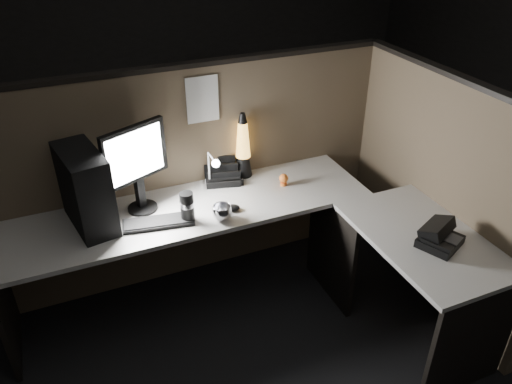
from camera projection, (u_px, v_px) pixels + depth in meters
name	position (u px, v px, depth m)	size (l,w,h in m)	color
floor	(249.00, 353.00, 3.02)	(6.00, 6.00, 0.00)	black
room_shell	(246.00, 100.00, 2.18)	(6.00, 6.00, 6.00)	silver
partition_back	(195.00, 177.00, 3.36)	(2.66, 0.06, 1.50)	brown
partition_right	(436.00, 195.00, 3.16)	(0.06, 1.66, 1.50)	brown
desk	(259.00, 247.00, 2.98)	(2.60, 1.60, 0.73)	#B1AFA8
pc_tower	(86.00, 189.00, 2.81)	(0.20, 0.44, 0.47)	black
monitor	(136.00, 161.00, 2.90)	(0.40, 0.21, 0.54)	black
keyboard	(158.00, 222.00, 2.92)	(0.41, 0.14, 0.02)	black
mouse	(232.00, 208.00, 3.04)	(0.09, 0.07, 0.04)	black
clip_lamp	(213.00, 170.00, 3.17)	(0.05, 0.20, 0.26)	silver
organizer	(222.00, 175.00, 3.34)	(0.27, 0.25, 0.17)	black
lava_lamp	(243.00, 150.00, 3.33)	(0.12, 0.12, 0.45)	black
travel_mug	(187.00, 207.00, 2.90)	(0.08, 0.08, 0.19)	black
steel_mug	(222.00, 212.00, 2.94)	(0.12, 0.12, 0.09)	silver
figurine	(284.00, 178.00, 3.28)	(0.06, 0.06, 0.06)	orange
pinned_paper	(203.00, 100.00, 3.08)	(0.21, 0.00, 0.30)	white
desk_phone	(438.00, 236.00, 2.73)	(0.28, 0.28, 0.13)	black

